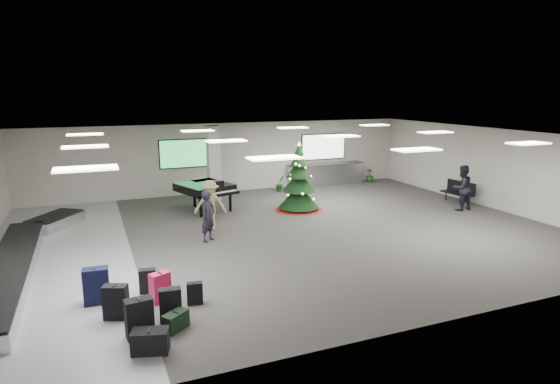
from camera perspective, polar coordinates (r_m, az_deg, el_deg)
name	(u,v)px	position (r m, az deg, el deg)	size (l,w,h in m)	color
ground	(286,232)	(15.77, 0.73, -4.88)	(18.00, 18.00, 0.00)	#34312F
room_envelope	(268,161)	(15.73, -1.49, 3.78)	(18.02, 14.02, 3.21)	#A9A39A
baggage_carousel	(22,257)	(14.61, -28.97, -7.00)	(2.28, 9.71, 0.43)	silver
service_counter	(326,174)	(23.60, 5.59, 2.18)	(4.05, 0.65, 1.08)	silver
suitcase_0	(139,318)	(9.61, -16.77, -14.54)	(0.54, 0.35, 0.81)	black
suitcase_1	(170,304)	(10.13, -13.21, -13.19)	(0.47, 0.29, 0.71)	black
pink_suitcase	(160,287)	(11.00, -14.41, -11.19)	(0.50, 0.40, 0.70)	#CE1A47
suitcase_3	(148,281)	(11.54, -15.83, -10.39)	(0.41, 0.27, 0.60)	black
navy_suitcase	(96,286)	(11.30, -21.49, -10.62)	(0.56, 0.35, 0.85)	black
suitcase_5	(116,302)	(10.49, -19.37, -12.54)	(0.55, 0.43, 0.76)	black
green_duffel	(176,321)	(9.83, -12.62, -15.08)	(0.59, 0.53, 0.37)	black
suitcase_7	(195,293)	(10.76, -10.35, -12.05)	(0.37, 0.24, 0.52)	black
black_duffel	(150,341)	(9.17, -15.54, -17.12)	(0.73, 0.53, 0.45)	black
christmas_tree	(299,187)	(18.49, 2.30, 0.67)	(1.92, 1.92, 2.74)	maroon
grand_piano	(205,188)	(18.55, -9.08, 0.45)	(2.30, 2.64, 1.27)	black
bench	(459,191)	(21.15, 20.99, 0.16)	(0.66, 1.49, 0.91)	black
traveler_a	(208,216)	(14.80, -8.76, -2.93)	(0.59, 0.39, 1.61)	black
traveler_b	(210,205)	(16.05, -8.50, -1.57)	(1.10, 0.63, 1.70)	#8E8458
traveler_bench	(462,188)	(19.75, 21.28, 0.48)	(0.88, 0.68, 1.80)	black
potted_plant_left	(280,184)	(21.95, -0.02, 1.04)	(0.42, 0.34, 0.76)	#123B17
potted_plant_right	(370,175)	(24.77, 10.89, 2.04)	(0.40, 0.40, 0.71)	#123B17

